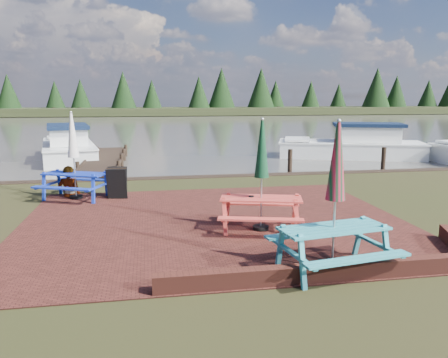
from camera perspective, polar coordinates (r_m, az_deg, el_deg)
name	(u,v)px	position (r m, az deg, el deg)	size (l,w,h in m)	color
ground	(222,236)	(9.45, -0.32, -7.43)	(120.00, 120.00, 0.00)	#242C10
paving	(215,222)	(10.39, -1.23, -5.68)	(9.00, 7.50, 0.02)	#3B1712
brick_wall	(370,265)	(7.90, 18.58, -10.57)	(6.21, 1.79, 0.30)	#4C1E16
water	(163,125)	(45.97, -8.02, 6.96)	(120.00, 60.00, 0.02)	#403E37
far_treeline	(156,94)	(74.87, -8.86, 10.87)	(120.00, 10.00, 8.10)	black
picnic_table_teal	(334,220)	(7.60, 14.19, -5.25)	(2.08, 1.91, 2.56)	teal
picnic_table_red	(261,192)	(9.64, 4.89, -1.76)	(2.13, 1.99, 2.47)	#DB4238
picnic_table_blue	(75,169)	(13.32, -18.94, 1.22)	(2.28, 2.18, 2.50)	#162EA7
chalkboard	(117,183)	(13.03, -13.80, -0.51)	(0.59, 0.60, 0.91)	black
jetty	(104,160)	(20.43, -15.42, 2.39)	(1.76, 9.08, 1.00)	black
boat_jetty	(68,148)	(23.21, -19.67, 3.80)	(3.68, 7.15, 1.98)	white
boat_near	(353,147)	(23.63, 16.52, 4.09)	(7.69, 4.76, 1.96)	white
person	(68,166)	(13.62, -19.72, 1.57)	(0.67, 0.44, 1.85)	gray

